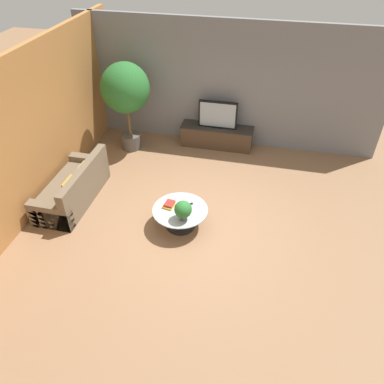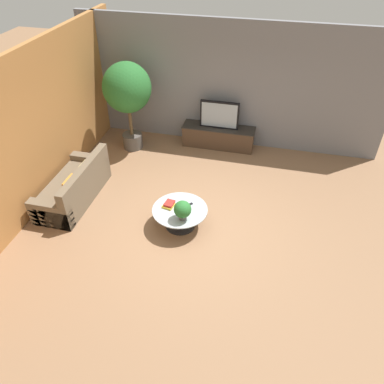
{
  "view_description": "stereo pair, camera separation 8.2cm",
  "coord_description": "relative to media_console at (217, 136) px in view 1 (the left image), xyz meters",
  "views": [
    {
      "loc": [
        1.13,
        -5.31,
        4.96
      ],
      "look_at": [
        -0.14,
        0.22,
        0.55
      ],
      "focal_mm": 35.0,
      "sensor_mm": 36.0,
      "label": 1
    },
    {
      "loc": [
        1.21,
        -5.29,
        4.96
      ],
      "look_at": [
        -0.14,
        0.22,
        0.55
      ],
      "focal_mm": 35.0,
      "sensor_mm": 36.0,
      "label": 2
    }
  ],
  "objects": [
    {
      "name": "potted_palm_tall",
      "position": [
        -2.09,
        -0.57,
        1.23
      ],
      "size": [
        1.13,
        1.13,
        2.16
      ],
      "color": "#514C47",
      "rests_on": "ground"
    },
    {
      "name": "coffee_table",
      "position": [
        -0.16,
        -3.11,
        0.01
      ],
      "size": [
        1.05,
        1.05,
        0.4
      ],
      "color": "black",
      "rests_on": "ground"
    },
    {
      "name": "ground_plane",
      "position": [
        0.12,
        -2.94,
        -0.28
      ],
      "size": [
        24.0,
        24.0,
        0.0
      ],
      "primitive_type": "plane",
      "color": "#8C6647"
    },
    {
      "name": "media_console",
      "position": [
        0.0,
        0.0,
        0.0
      ],
      "size": [
        1.8,
        0.5,
        0.53
      ],
      "color": "#473323",
      "rests_on": "ground"
    },
    {
      "name": "television",
      "position": [
        -0.0,
        -0.0,
        0.59
      ],
      "size": [
        0.94,
        0.13,
        0.68
      ],
      "color": "black",
      "rests_on": "media_console"
    },
    {
      "name": "back_wall_stone",
      "position": [
        0.12,
        0.32,
        1.22
      ],
      "size": [
        7.4,
        0.12,
        3.0
      ],
      "primitive_type": "cube",
      "color": "slate",
      "rests_on": "ground"
    },
    {
      "name": "remote_black",
      "position": [
        -0.03,
        -2.95,
        0.14
      ],
      "size": [
        0.14,
        0.14,
        0.02
      ],
      "primitive_type": "cube",
      "rotation": [
        0.0,
        0.0,
        -0.79
      ],
      "color": "black",
      "rests_on": "coffee_table"
    },
    {
      "name": "book_stack",
      "position": [
        -0.38,
        -3.07,
        0.17
      ],
      "size": [
        0.23,
        0.25,
        0.08
      ],
      "color": "gold",
      "rests_on": "coffee_table"
    },
    {
      "name": "side_wall_left",
      "position": [
        -3.14,
        -2.74,
        1.22
      ],
      "size": [
        0.12,
        7.4,
        3.0
      ],
      "primitive_type": "cube",
      "color": "#B2753D",
      "rests_on": "ground"
    },
    {
      "name": "potted_plant_tabletop",
      "position": [
        -0.04,
        -3.35,
        0.34
      ],
      "size": [
        0.32,
        0.32,
        0.39
      ],
      "color": "#514C47",
      "rests_on": "coffee_table"
    },
    {
      "name": "couch_by_wall",
      "position": [
        -2.5,
        -2.83,
        0.01
      ],
      "size": [
        0.84,
        1.91,
        0.84
      ],
      "rotation": [
        0.0,
        0.0,
        -1.57
      ],
      "color": "brown",
      "rests_on": "ground"
    }
  ]
}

